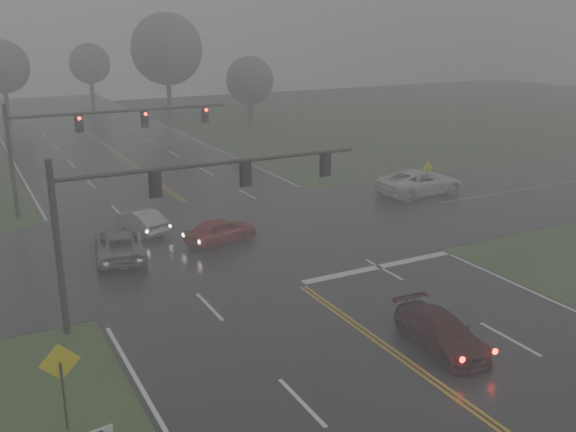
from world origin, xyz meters
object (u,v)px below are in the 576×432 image
car_grey (120,258)px  signal_gantry_far (85,133)px  sedan_red (221,243)px  sedan_silver (142,232)px  pickup_white (419,195)px  sedan_maroon (440,348)px  signal_gantry_near (162,199)px

car_grey → signal_gantry_far: signal_gantry_far is taller
sedan_red → car_grey: size_ratio=0.79×
sedan_silver → pickup_white: bearing=163.2°
sedan_red → signal_gantry_far: size_ratio=0.29×
car_grey → signal_gantry_far: bearing=-83.6°
sedan_maroon → signal_gantry_near: signal_gantry_near is taller
sedan_silver → signal_gantry_far: signal_gantry_far is taller
sedan_silver → signal_gantry_near: bearing=65.8°
sedan_silver → car_grey: size_ratio=0.79×
pickup_white → signal_gantry_far: bearing=69.0°
sedan_red → signal_gantry_far: bearing=12.2°
pickup_white → signal_gantry_near: (-21.24, -9.95, 4.82)m
sedan_maroon → pickup_white: bearing=57.1°
sedan_silver → pickup_white: size_ratio=0.64×
sedan_red → signal_gantry_near: signal_gantry_near is taller
sedan_maroon → signal_gantry_near: size_ratio=0.34×
sedan_red → signal_gantry_far: (-4.87, 9.98, 4.92)m
sedan_maroon → sedan_red: bearing=104.6°
sedan_silver → signal_gantry_near: (-1.89, -10.80, 4.82)m
pickup_white → signal_gantry_far: (-20.90, 6.99, 4.92)m
sedan_maroon → car_grey: 16.98m
car_grey → signal_gantry_far: (0.55, 9.72, 4.92)m
signal_gantry_far → car_grey: bearing=-93.3°
sedan_red → pickup_white: 16.30m
sedan_red → sedan_maroon: bearing=176.5°
signal_gantry_near → signal_gantry_far: (0.34, 16.94, 0.10)m
sedan_red → sedan_silver: (-3.32, 3.84, 0.00)m
sedan_red → car_grey: bearing=73.4°
pickup_white → signal_gantry_near: bearing=112.6°
sedan_red → pickup_white: (16.03, 2.99, 0.00)m
signal_gantry_near → signal_gantry_far: size_ratio=0.94×
sedan_maroon → sedan_silver: 19.44m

